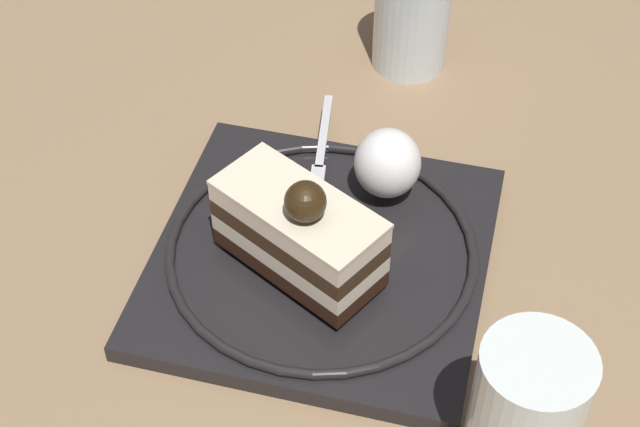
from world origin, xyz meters
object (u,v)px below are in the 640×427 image
object	(u,v)px
whipped_cream_dollop	(387,163)
fork	(321,153)
drink_glass_near	(522,427)
dessert_plate	(320,255)
cake_slice	(297,236)
drink_glass_far	(412,13)

from	to	relation	value
whipped_cream_dollop	fork	size ratio (longest dim) A/B	0.42
fork	drink_glass_near	bearing A→B (deg)	-137.11
dessert_plate	cake_slice	size ratio (longest dim) A/B	1.97
dessert_plate	whipped_cream_dollop	size ratio (longest dim) A/B	4.79
fork	drink_glass_near	size ratio (longest dim) A/B	1.06
whipped_cream_dollop	drink_glass_far	world-z (taller)	drink_glass_far
whipped_cream_dollop	drink_glass_far	distance (m)	0.18
drink_glass_near	drink_glass_far	bearing A→B (deg)	24.43
drink_glass_near	fork	bearing A→B (deg)	42.89
dessert_plate	cake_slice	world-z (taller)	cake_slice
cake_slice	whipped_cream_dollop	distance (m)	0.10
dessert_plate	whipped_cream_dollop	xyz separation A→B (m)	(0.07, -0.03, 0.04)
drink_glass_near	dessert_plate	bearing A→B (deg)	53.48
cake_slice	drink_glass_far	distance (m)	0.26
drink_glass_near	drink_glass_far	size ratio (longest dim) A/B	1.07
dessert_plate	fork	xyz separation A→B (m)	(0.08, 0.03, 0.01)
drink_glass_near	whipped_cream_dollop	bearing A→B (deg)	35.53
whipped_cream_dollop	drink_glass_far	xyz separation A→B (m)	(0.17, 0.03, 0.00)
dessert_plate	drink_glass_far	size ratio (longest dim) A/B	2.28
cake_slice	drink_glass_near	xyz separation A→B (m)	(-0.09, -0.16, 0.00)
drink_glass_near	drink_glass_far	xyz separation A→B (m)	(0.35, 0.16, -0.00)
dessert_plate	whipped_cream_dollop	distance (m)	0.08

